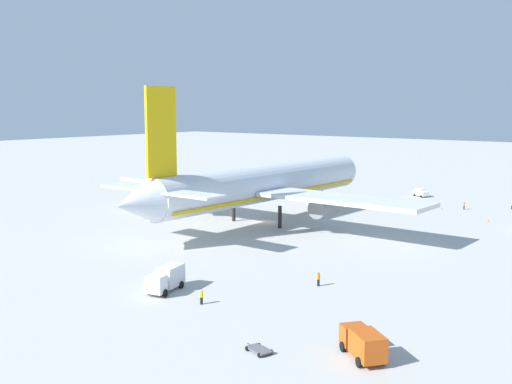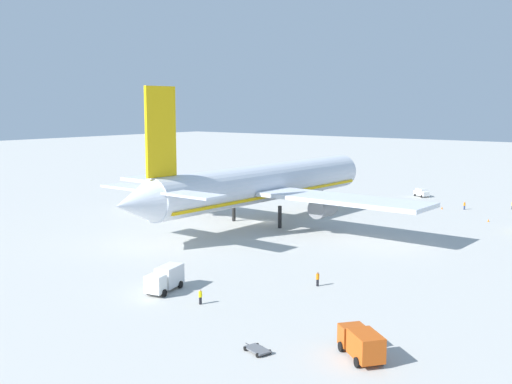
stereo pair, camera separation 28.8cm
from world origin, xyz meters
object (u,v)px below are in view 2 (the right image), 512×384
object	(u,v)px
service_truck_4	(165,278)
baggage_cart_1	(257,349)
airliner	(261,184)
ground_worker_0	(464,206)
traffic_cone_3	(442,208)
service_van	(421,193)
ground_worker_2	(318,279)
traffic_cone_2	(270,189)
ground_worker_5	(200,297)
traffic_cone_1	(198,192)
service_truck_3	(361,343)
traffic_cone_0	(488,220)

from	to	relation	value
service_truck_4	baggage_cart_1	xyz separation A→B (m)	(-7.92, -20.03, -1.31)
airliner	ground_worker_0	size ratio (longest dim) A/B	40.09
ground_worker_0	traffic_cone_3	size ratio (longest dim) A/B	3.16
service_van	ground_worker_0	distance (m)	19.38
ground_worker_2	traffic_cone_3	distance (m)	65.66
airliner	traffic_cone_2	bearing A→B (deg)	34.24
ground_worker_0	traffic_cone_3	distance (m)	4.70
ground_worker_0	ground_worker_5	size ratio (longest dim) A/B	1.02
service_van	traffic_cone_1	xyz separation A→B (m)	(-28.48, 48.28, -0.76)
ground_worker_0	traffic_cone_1	world-z (taller)	ground_worker_0
baggage_cart_1	ground_worker_2	distance (m)	21.88
service_truck_3	service_truck_4	bearing A→B (deg)	83.08
service_truck_3	service_van	distance (m)	102.15
traffic_cone_2	traffic_cone_3	distance (m)	47.15
ground_worker_0	traffic_cone_0	size ratio (longest dim) A/B	3.16
baggage_cart_1	traffic_cone_3	xyz separation A→B (m)	(85.85, 15.78, 0.01)
service_truck_3	ground_worker_5	size ratio (longest dim) A/B	3.36
traffic_cone_0	service_truck_3	bearing A→B (deg)	-171.11
ground_worker_5	traffic_cone_3	xyz separation A→B (m)	(79.03, 2.45, -0.59)
service_truck_3	service_van	size ratio (longest dim) A/B	1.30
service_truck_4	baggage_cart_1	distance (m)	21.58
service_van	ground_worker_2	size ratio (longest dim) A/B	2.48
ground_worker_2	traffic_cone_0	world-z (taller)	ground_worker_2
airliner	ground_worker_5	bearing A→B (deg)	-150.87
service_van	traffic_cone_0	distance (m)	33.10
ground_worker_2	traffic_cone_2	world-z (taller)	ground_worker_2
service_truck_4	traffic_cone_2	distance (m)	90.29
service_truck_4	ground_worker_5	world-z (taller)	service_truck_4
ground_worker_2	airliner	bearing A→B (deg)	46.81
service_truck_3	ground_worker_5	bearing A→B (deg)	83.82
ground_worker_5	traffic_cone_2	xyz separation A→B (m)	(80.55, 49.57, -0.59)
service_van	ground_worker_5	world-z (taller)	service_van
baggage_cart_1	service_truck_3	bearing A→B (deg)	-60.94
service_truck_4	ground_worker_5	xyz separation A→B (m)	(-1.10, -6.70, -0.71)
ground_worker_2	traffic_cone_0	distance (m)	56.39
service_van	ground_worker_0	xyz separation A→B (m)	(-12.42, -14.88, -0.14)
service_truck_3	baggage_cart_1	size ratio (longest dim) A/B	1.82
service_truck_3	traffic_cone_0	distance (m)	73.51
airliner	traffic_cone_0	world-z (taller)	airliner
service_truck_3	traffic_cone_3	size ratio (longest dim) A/B	10.44
service_truck_4	traffic_cone_2	bearing A→B (deg)	28.35
service_truck_3	service_van	world-z (taller)	service_truck_3
service_truck_3	service_truck_4	xyz separation A→B (m)	(3.42, 28.13, 0.11)
traffic_cone_0	traffic_cone_3	bearing A→B (deg)	55.10
service_truck_4	ground_worker_2	size ratio (longest dim) A/B	3.50
service_truck_4	traffic_cone_3	size ratio (longest dim) A/B	11.30
service_truck_3	baggage_cart_1	xyz separation A→B (m)	(-4.50, 8.10, -1.20)
service_van	baggage_cart_1	world-z (taller)	service_van
airliner	service_van	xyz separation A→B (m)	(51.19, -10.44, -6.42)
service_truck_4	traffic_cone_0	xyz separation A→B (m)	(69.21, -16.77, -1.30)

